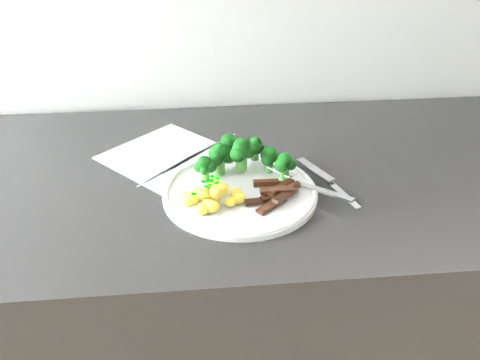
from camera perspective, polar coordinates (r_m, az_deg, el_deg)
The scene contains 8 objects.
counter at distance 1.24m, azimuth -3.01°, elevation -18.02°, with size 2.43×0.61×0.91m.
recipe_paper at distance 0.98m, azimuth -6.25°, elevation 1.90°, with size 0.34×0.35×0.00m.
plate at distance 0.88m, azimuth -0.00°, elevation -1.26°, with size 0.26×0.26×0.01m.
broccoli at distance 0.91m, azimuth -0.05°, elevation 2.76°, with size 0.18×0.09×0.07m.
potatoes at distance 0.84m, azimuth -3.08°, elevation -1.75°, with size 0.11×0.09×0.04m.
beef_strips at distance 0.86m, azimuth 3.93°, elevation -1.44°, with size 0.10×0.09×0.02m.
fork at distance 0.89m, azimuth 7.77°, elevation -0.57°, with size 0.13×0.14×0.02m.
knife at distance 0.90m, azimuth 10.28°, elevation -0.87°, with size 0.08×0.17×0.02m.
Camera 1 is at (-0.14, 0.86, 1.39)m, focal length 39.17 mm.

